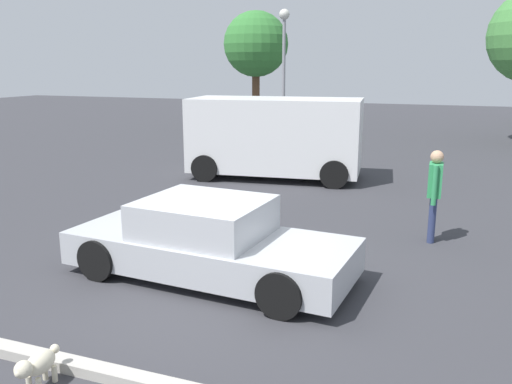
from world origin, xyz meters
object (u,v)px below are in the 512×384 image
Objects in this scene: light_post_near at (284,51)px; van_white at (275,136)px; dog at (37,365)px; pedestrian at (435,188)px; sedan_foreground at (209,242)px.

van_white is at bearing -74.06° from light_post_near.
pedestrian is (3.49, 6.26, 0.75)m from dog.
sedan_foreground is 0.82× the size of light_post_near.
sedan_foreground is at bearing 42.60° from pedestrian.
pedestrian is 14.20m from light_post_near.
van_white is at bearing 105.04° from sedan_foreground.
light_post_near is (-6.76, 12.17, 2.78)m from pedestrian.
van_white is at bearing -44.91° from pedestrian.
light_post_near is (-3.28, 18.43, 3.53)m from dog.
van_white reaches higher than sedan_foreground.
van_white is at bearing -176.54° from dog.
light_post_near is at bearing -172.16° from dog.
van_white reaches higher than pedestrian.
light_post_near is at bearing 107.71° from sedan_foreground.
light_post_near reaches higher than sedan_foreground.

